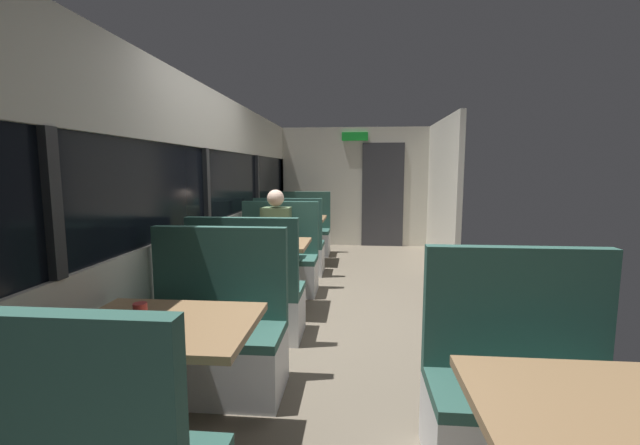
# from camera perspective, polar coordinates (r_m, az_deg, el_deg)

# --- Properties ---
(ground_plane) EXTENTS (3.30, 9.20, 0.02)m
(ground_plane) POSITION_cam_1_polar(r_m,az_deg,el_deg) (4.28, 4.11, -13.33)
(ground_plane) COLOR #665B4C
(carriage_window_panel_left) EXTENTS (0.09, 8.48, 2.30)m
(carriage_window_panel_left) POSITION_cam_1_polar(r_m,az_deg,el_deg) (4.30, -15.49, 1.86)
(carriage_window_panel_left) COLOR beige
(carriage_window_panel_left) RESTS_ON ground_plane
(carriage_end_bulkhead) EXTENTS (2.90, 0.11, 2.30)m
(carriage_end_bulkhead) POSITION_cam_1_polar(r_m,az_deg,el_deg) (8.21, 5.13, 4.76)
(carriage_end_bulkhead) COLOR beige
(carriage_end_bulkhead) RESTS_ON ground_plane
(carriage_aisle_panel_right) EXTENTS (0.08, 2.40, 2.30)m
(carriage_aisle_panel_right) POSITION_cam_1_polar(r_m,az_deg,el_deg) (7.15, 16.38, 4.23)
(carriage_aisle_panel_right) COLOR beige
(carriage_aisle_panel_right) RESTS_ON ground_plane
(dining_table_near_window) EXTENTS (0.90, 0.70, 0.74)m
(dining_table_near_window) POSITION_cam_1_polar(r_m,az_deg,el_deg) (2.30, -20.50, -14.99)
(dining_table_near_window) COLOR #9E9EA3
(dining_table_near_window) RESTS_ON ground_plane
(bench_near_window_facing_entry) EXTENTS (0.95, 0.50, 1.10)m
(bench_near_window_facing_entry) POSITION_cam_1_polar(r_m,az_deg,el_deg) (3.02, -14.29, -15.70)
(bench_near_window_facing_entry) COLOR silver
(bench_near_window_facing_entry) RESTS_ON ground_plane
(dining_table_mid_window) EXTENTS (0.90, 0.70, 0.74)m
(dining_table_mid_window) POSITION_cam_1_polar(r_m,az_deg,el_deg) (4.41, -7.50, -3.97)
(dining_table_mid_window) COLOR #9E9EA3
(dining_table_mid_window) RESTS_ON ground_plane
(bench_mid_window_facing_end) EXTENTS (0.95, 0.50, 1.10)m
(bench_mid_window_facing_end) POSITION_cam_1_polar(r_m,az_deg,el_deg) (3.83, -9.74, -10.57)
(bench_mid_window_facing_end) COLOR silver
(bench_mid_window_facing_end) RESTS_ON ground_plane
(bench_mid_window_facing_entry) EXTENTS (0.95, 0.50, 1.10)m
(bench_mid_window_facing_entry) POSITION_cam_1_polar(r_m,az_deg,el_deg) (5.14, -5.74, -5.86)
(bench_mid_window_facing_entry) COLOR silver
(bench_mid_window_facing_entry) RESTS_ON ground_plane
(dining_table_far_window) EXTENTS (0.90, 0.70, 0.74)m
(dining_table_far_window) POSITION_cam_1_polar(r_m,az_deg,el_deg) (6.64, -3.18, -0.12)
(dining_table_far_window) COLOR #9E9EA3
(dining_table_far_window) RESTS_ON ground_plane
(bench_far_window_facing_end) EXTENTS (0.95, 0.50, 1.10)m
(bench_far_window_facing_end) POSITION_cam_1_polar(r_m,az_deg,el_deg) (6.01, -4.12, -3.92)
(bench_far_window_facing_end) COLOR silver
(bench_far_window_facing_end) RESTS_ON ground_plane
(bench_far_window_facing_entry) EXTENTS (0.95, 0.50, 1.10)m
(bench_far_window_facing_entry) POSITION_cam_1_polar(r_m,az_deg,el_deg) (7.37, -2.38, -1.82)
(bench_far_window_facing_entry) COLOR silver
(bench_far_window_facing_entry) RESTS_ON ground_plane
(dining_table_front_aisle) EXTENTS (0.90, 0.70, 0.74)m
(dining_table_front_aisle) POSITION_cam_1_polar(r_m,az_deg,el_deg) (1.78, 35.49, -22.91)
(dining_table_front_aisle) COLOR #9E9EA3
(dining_table_front_aisle) RESTS_ON ground_plane
(bench_front_aisle_facing_entry) EXTENTS (0.95, 0.50, 1.10)m
(bench_front_aisle_facing_entry) POSITION_cam_1_polar(r_m,az_deg,el_deg) (2.47, 26.14, -21.65)
(bench_front_aisle_facing_entry) COLOR silver
(bench_front_aisle_facing_entry) RESTS_ON ground_plane
(seated_passenger) EXTENTS (0.47, 0.55, 1.26)m
(seated_passenger) POSITION_cam_1_polar(r_m,az_deg,el_deg) (5.03, -5.92, -3.73)
(seated_passenger) COLOR #26262D
(seated_passenger) RESTS_ON ground_plane
(coffee_cup_primary) EXTENTS (0.07, 0.07, 0.09)m
(coffee_cup_primary) POSITION_cam_1_polar(r_m,az_deg,el_deg) (6.78, -3.30, 1.26)
(coffee_cup_primary) COLOR #B23333
(coffee_cup_primary) RESTS_ON dining_table_far_window
(coffee_cup_secondary) EXTENTS (0.07, 0.07, 0.09)m
(coffee_cup_secondary) POSITION_cam_1_polar(r_m,az_deg,el_deg) (2.32, -23.36, -11.16)
(coffee_cup_secondary) COLOR #B23333
(coffee_cup_secondary) RESTS_ON dining_table_near_window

